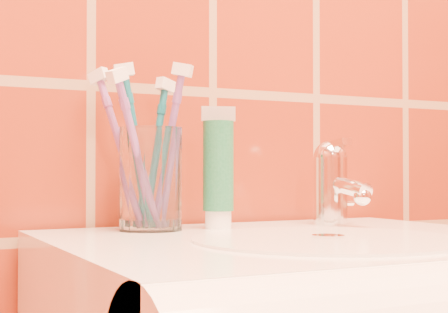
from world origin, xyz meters
TOP-DOWN VIEW (x-y plane):
  - glass_tumbler at (-0.13, 1.12)m, footprint 0.10×0.10m
  - toothpaste_tube at (-0.04, 1.10)m, footprint 0.05×0.04m
  - faucet at (0.14, 1.09)m, footprint 0.05×0.11m
  - toothbrush_0 at (-0.11, 1.11)m, footprint 0.10×0.10m
  - toothbrush_1 at (-0.12, 1.13)m, footprint 0.10×0.09m
  - toothbrush_2 at (-0.15, 1.11)m, footprint 0.08×0.07m
  - toothbrush_3 at (-0.16, 1.14)m, footprint 0.15×0.16m
  - toothbrush_4 at (-0.16, 1.09)m, footprint 0.15×0.13m

SIDE VIEW (x-z plane):
  - faucet at x=0.14m, z-range 0.85..0.97m
  - glass_tumbler at x=-0.13m, z-range 0.85..0.98m
  - toothpaste_tube at x=-0.04m, z-range 0.84..1.01m
  - toothbrush_4 at x=-0.16m, z-range 0.84..1.05m
  - toothbrush_1 at x=-0.12m, z-range 0.84..1.05m
  - toothbrush_3 at x=-0.16m, z-range 0.84..1.07m
  - toothbrush_2 at x=-0.15m, z-range 0.84..1.06m
  - toothbrush_0 at x=-0.11m, z-range 0.84..1.07m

